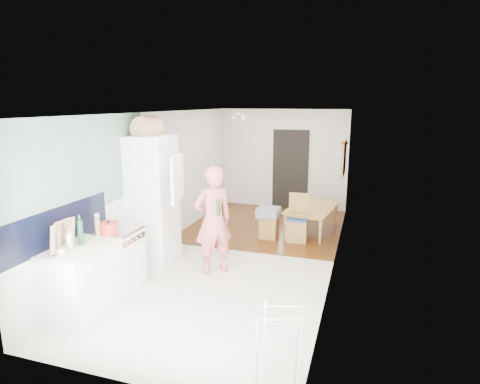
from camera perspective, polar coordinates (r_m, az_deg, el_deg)
The scene contains 32 objects.
room_shell at distance 6.86m, azimuth 0.17°, elevation 0.75°, with size 3.20×7.00×2.50m, color beige, non-canonical shape.
floor at distance 7.22m, azimuth 0.16°, elevation -9.00°, with size 3.20×7.00×0.01m, color beige.
wood_floor_overlay at distance 8.90m, azimuth 3.77°, elevation -4.74°, with size 3.20×3.30×0.01m, color #60310C.
sage_wall_panel at distance 5.75m, azimuth -21.50°, elevation 3.62°, with size 0.02×3.00×1.30m, color slate.
tile_splashback at distance 5.49m, azimuth -24.46°, elevation -4.55°, with size 0.02×1.90×0.50m, color black.
doorway_recess at distance 10.18m, azimuth 7.17°, elevation 3.16°, with size 0.90×0.04×2.00m, color black.
base_cabinet at distance 5.56m, azimuth -21.53°, elevation -12.02°, with size 0.60×0.90×0.86m, color white.
worktop at distance 5.39m, azimuth -21.93°, elevation -7.56°, with size 0.62×0.92×0.06m, color beige.
range_cooker at distance 6.10m, azimuth -17.07°, elevation -9.35°, with size 0.60×0.60×0.88m, color white.
cooker_top at distance 5.94m, azimuth -17.36°, elevation -5.23°, with size 0.60×0.60×0.04m, color #BEBEC0.
fridge_housing at distance 6.71m, azimuth -12.29°, elevation -1.36°, with size 0.66×0.66×2.15m, color white.
fridge_door at distance 6.06m, azimuth -8.90°, elevation 1.90°, with size 0.56×0.04×0.70m, color white.
fridge_interior at distance 6.46m, azimuth -10.10°, elevation 2.51°, with size 0.02×0.52×0.66m, color white.
pinboard at distance 8.39m, azimuth 14.57°, elevation 4.62°, with size 0.03×0.90×0.70m, color tan.
pinboard_frame at distance 8.39m, azimuth 14.47°, elevation 4.62°, with size 0.01×0.94×0.74m, color olive.
wall_sconce at distance 9.01m, azimuth 14.64°, elevation 6.43°, with size 0.18×0.18×0.16m, color maroon.
person at distance 6.26m, azimuth -3.84°, elevation -2.68°, with size 0.74×0.49×2.03m, color #D56665.
dining_table at distance 8.55m, azimuth 10.37°, elevation -4.10°, with size 1.31×0.73×0.46m, color olive.
dining_chair at distance 7.86m, azimuth 8.17°, elevation -3.73°, with size 0.39×0.39×0.93m, color olive, non-canonical shape.
stool at distance 8.04m, azimuth 4.16°, elevation -5.07°, with size 0.34×0.34×0.44m, color olive, non-canonical shape.
grey_drape at distance 7.96m, azimuth 4.06°, elevation -2.90°, with size 0.42×0.42×0.19m, color slate.
drying_rack at distance 4.12m, azimuth 5.70°, elevation -21.15°, with size 0.39×0.35×0.75m, color white, non-canonical shape.
bread_bin at distance 6.57m, azimuth -13.04°, elevation 8.78°, with size 0.41×0.39×0.22m, color tan, non-canonical shape.
red_casserole at distance 5.73m, azimuth -18.19°, elevation -4.90°, with size 0.27×0.27×0.16m, color red.
steel_pan at distance 5.19m, azimuth -24.02°, elevation -7.62°, with size 0.18×0.18×0.09m, color #BEBEC0.
held_bottle at distance 6.07m, azimuth -3.11°, elevation -2.23°, with size 0.06×0.06×0.26m, color #1A3F1F.
bottle_a at distance 5.41m, azimuth -21.75°, elevation -5.40°, with size 0.07×0.07×0.31m, color #1A3F1F.
bottle_b at distance 5.58m, azimuth -21.78°, elevation -5.16°, with size 0.06×0.06×0.26m, color #1A3F1F.
bottle_c at distance 5.30m, azimuth -23.14°, elevation -6.46°, with size 0.09×0.09×0.21m, color silver.
pepper_mill_front at distance 5.69m, azimuth -19.60°, elevation -4.68°, with size 0.07×0.07×0.24m, color tan.
pepper_mill_back at distance 5.76m, azimuth -19.61°, elevation -4.54°, with size 0.06×0.06×0.23m, color tan.
chopping_boards at distance 5.20m, azimuth -23.93°, elevation -5.76°, with size 0.04×0.30×0.40m, color tan, non-canonical shape.
Camera 1 is at (2.02, -6.40, 2.67)m, focal length 30.00 mm.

